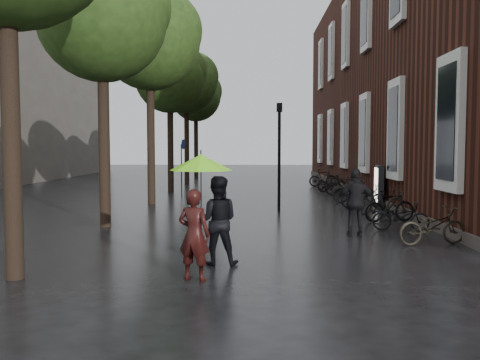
{
  "coord_description": "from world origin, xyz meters",
  "views": [
    {
      "loc": [
        0.25,
        -7.9,
        2.37
      ],
      "look_at": [
        -0.07,
        6.44,
        1.43
      ],
      "focal_mm": 38.0,
      "sensor_mm": 36.0,
      "label": 1
    }
  ],
  "objects_px": {
    "person_black": "(217,221)",
    "parked_bicycles": "(356,193)",
    "lamp_post": "(279,146)",
    "person_burgundy": "(194,235)",
    "pedestrian_walking": "(356,202)",
    "ad_lightbox": "(379,186)"
  },
  "relations": [
    {
      "from": "ad_lightbox",
      "to": "pedestrian_walking",
      "type": "bearing_deg",
      "value": -101.34
    },
    {
      "from": "person_burgundy",
      "to": "pedestrian_walking",
      "type": "bearing_deg",
      "value": -111.64
    },
    {
      "from": "parked_bicycles",
      "to": "lamp_post",
      "type": "distance_m",
      "value": 4.56
    },
    {
      "from": "person_burgundy",
      "to": "pedestrian_walking",
      "type": "height_order",
      "value": "pedestrian_walking"
    },
    {
      "from": "pedestrian_walking",
      "to": "person_black",
      "type": "bearing_deg",
      "value": 50.96
    },
    {
      "from": "person_burgundy",
      "to": "parked_bicycles",
      "type": "distance_m",
      "value": 13.4
    },
    {
      "from": "parked_bicycles",
      "to": "person_black",
      "type": "bearing_deg",
      "value": -114.58
    },
    {
      "from": "pedestrian_walking",
      "to": "parked_bicycles",
      "type": "height_order",
      "value": "pedestrian_walking"
    },
    {
      "from": "lamp_post",
      "to": "ad_lightbox",
      "type": "bearing_deg",
      "value": 17.48
    },
    {
      "from": "parked_bicycles",
      "to": "lamp_post",
      "type": "bearing_deg",
      "value": -144.27
    },
    {
      "from": "pedestrian_walking",
      "to": "lamp_post",
      "type": "height_order",
      "value": "lamp_post"
    },
    {
      "from": "person_burgundy",
      "to": "person_black",
      "type": "distance_m",
      "value": 1.24
    },
    {
      "from": "person_black",
      "to": "parked_bicycles",
      "type": "distance_m",
      "value": 12.17
    },
    {
      "from": "parked_bicycles",
      "to": "ad_lightbox",
      "type": "relative_size",
      "value": 11.54
    },
    {
      "from": "person_black",
      "to": "ad_lightbox",
      "type": "bearing_deg",
      "value": -120.27
    },
    {
      "from": "ad_lightbox",
      "to": "lamp_post",
      "type": "relative_size",
      "value": 0.42
    },
    {
      "from": "pedestrian_walking",
      "to": "ad_lightbox",
      "type": "bearing_deg",
      "value": -101.97
    },
    {
      "from": "person_burgundy",
      "to": "lamp_post",
      "type": "distance_m",
      "value": 10.19
    },
    {
      "from": "person_black",
      "to": "parked_bicycles",
      "type": "relative_size",
      "value": 0.09
    },
    {
      "from": "person_black",
      "to": "lamp_post",
      "type": "relative_size",
      "value": 0.45
    },
    {
      "from": "person_black",
      "to": "pedestrian_walking",
      "type": "xyz_separation_m",
      "value": [
        3.46,
        3.35,
        0.01
      ]
    },
    {
      "from": "person_black",
      "to": "ad_lightbox",
      "type": "height_order",
      "value": "person_black"
    }
  ]
}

